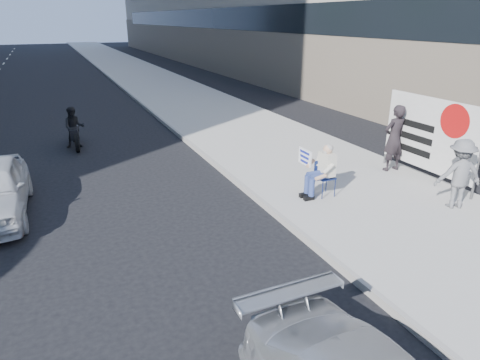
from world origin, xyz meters
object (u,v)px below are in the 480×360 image
jogger (459,174)px  pedestrian_woman (394,138)px  protest_banner (430,134)px  seated_protester (321,168)px  motorcycle (74,129)px

jogger → pedestrian_woman: bearing=-79.1°
jogger → protest_banner: size_ratio=0.53×
seated_protester → pedestrian_woman: bearing=14.6°
seated_protester → jogger: 3.06m
jogger → motorcycle: bearing=-29.6°
seated_protester → pedestrian_woman: pedestrian_woman is taller
seated_protester → motorcycle: (-5.10, 7.45, -0.24)m
seated_protester → protest_banner: (3.19, -0.19, 0.53)m
seated_protester → motorcycle: size_ratio=0.64×
jogger → pedestrian_woman: size_ratio=0.86×
seated_protester → pedestrian_woman: 3.04m
seated_protester → motorcycle: 9.03m
seated_protester → protest_banner: 3.24m
motorcycle → jogger: bearing=-45.1°
jogger → protest_banner: protest_banner is taller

